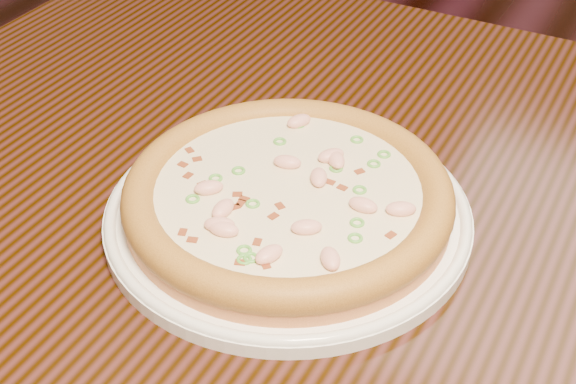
% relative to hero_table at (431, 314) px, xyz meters
% --- Properties ---
extents(hero_table, '(1.20, 0.80, 0.75)m').
position_rel_hero_table_xyz_m(hero_table, '(0.00, 0.00, 0.00)').
color(hero_table, black).
rests_on(hero_table, ground).
extents(plate, '(0.30, 0.30, 0.02)m').
position_rel_hero_table_xyz_m(plate, '(-0.12, -0.05, 0.11)').
color(plate, white).
rests_on(plate, hero_table).
extents(pizza, '(0.27, 0.27, 0.03)m').
position_rel_hero_table_xyz_m(pizza, '(-0.12, -0.05, 0.13)').
color(pizza, '#CF804E').
rests_on(pizza, plate).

